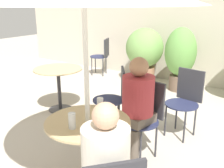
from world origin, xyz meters
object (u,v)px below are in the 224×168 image
object	(u,v)px
bistro_chair_2	(103,53)
potted_plant_1	(180,55)
bistro_chair_3	(186,96)
cafe_table_far	(58,78)
cafe_table_near	(88,136)
seated_person_1	(137,101)
beer_glass_0	(100,106)
seated_person_0	(105,167)
bistro_chair_1	(145,112)
bistro_chair_4	(116,94)
potted_plant_0	(144,51)
beer_glass_1	(72,121)

from	to	relation	value
bistro_chair_2	potted_plant_1	xyz separation A→B (m)	(1.99, -0.09, 0.19)
bistro_chair_3	cafe_table_far	bearing A→B (deg)	-160.37
cafe_table_near	seated_person_1	distance (m)	0.72
bistro_chair_2	potted_plant_1	distance (m)	2.00
bistro_chair_2	beer_glass_0	world-z (taller)	bistro_chair_2
bistro_chair_3	seated_person_0	xyz separation A→B (m)	(0.14, -2.07, 0.16)
cafe_table_far	seated_person_0	xyz separation A→B (m)	(2.16, -1.72, 0.14)
bistro_chair_1	potted_plant_1	world-z (taller)	potted_plant_1
cafe_table_near	bistro_chair_4	size ratio (longest dim) A/B	0.87
bistro_chair_4	bistro_chair_2	bearing A→B (deg)	-175.78
cafe_table_near	beer_glass_0	world-z (taller)	beer_glass_0
beer_glass_0	potted_plant_0	xyz separation A→B (m)	(-1.20, 3.29, -0.10)
bistro_chair_1	seated_person_0	world-z (taller)	seated_person_0
bistro_chair_2	seated_person_0	distance (m)	4.85
potted_plant_0	bistro_chair_4	bearing A→B (deg)	-72.14
seated_person_1	potted_plant_1	bearing A→B (deg)	111.55
cafe_table_near	seated_person_0	bearing A→B (deg)	-41.48
seated_person_1	beer_glass_0	bearing A→B (deg)	-93.72
cafe_table_near	seated_person_1	xyz separation A→B (m)	(0.14, 0.69, 0.16)
seated_person_1	bistro_chair_3	bearing A→B (deg)	86.41
cafe_table_near	bistro_chair_3	bearing A→B (deg)	76.45
cafe_table_far	beer_glass_1	world-z (taller)	beer_glass_1
cafe_table_far	beer_glass_0	bearing A→B (deg)	-33.09
cafe_table_far	beer_glass_0	world-z (taller)	beer_glass_0
bistro_chair_1	potted_plant_1	bearing A→B (deg)	112.81
potted_plant_1	seated_person_1	bearing A→B (deg)	-79.93
cafe_table_far	bistro_chair_3	world-z (taller)	bistro_chair_3
bistro_chair_3	beer_glass_0	distance (m)	1.49
cafe_table_far	bistro_chair_1	xyz separation A→B (m)	(1.81, -0.42, -0.02)
beer_glass_1	seated_person_0	bearing A→B (deg)	-26.96
cafe_table_near	bistro_chair_1	world-z (taller)	bistro_chair_1
cafe_table_far	potted_plant_1	distance (m)	2.48
cafe_table_far	beer_glass_1	size ratio (longest dim) A/B	5.57
beer_glass_0	beer_glass_1	distance (m)	0.38
bistro_chair_2	bistro_chair_4	bearing A→B (deg)	19.70
beer_glass_0	potted_plant_0	world-z (taller)	potted_plant_0
seated_person_1	beer_glass_1	world-z (taller)	seated_person_1
bistro_chair_1	seated_person_0	size ratio (longest dim) A/B	0.77
potted_plant_0	potted_plant_1	size ratio (longest dim) A/B	0.94
bistro_chair_3	cafe_table_near	bearing A→B (deg)	-93.81
seated_person_0	potted_plant_1	distance (m)	3.93
potted_plant_1	bistro_chair_4	bearing A→B (deg)	-92.90
seated_person_0	seated_person_1	bearing A→B (deg)	-119.98
bistro_chair_1	seated_person_1	size ratio (longest dim) A/B	0.74
cafe_table_far	bistro_chair_1	distance (m)	1.85
bistro_chair_1	potted_plant_0	distance (m)	2.98
beer_glass_0	bistro_chair_2	bearing A→B (deg)	125.44
beer_glass_0	potted_plant_1	size ratio (longest dim) A/B	0.13
bistro_chair_1	bistro_chair_3	size ratio (longest dim) A/B	1.00
cafe_table_near	beer_glass_1	world-z (taller)	beer_glass_1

